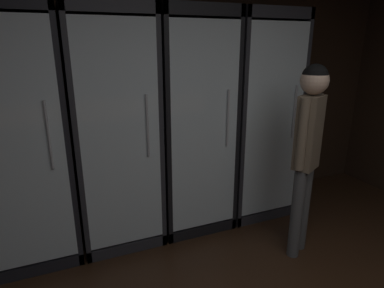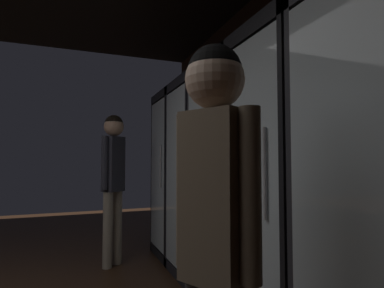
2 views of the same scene
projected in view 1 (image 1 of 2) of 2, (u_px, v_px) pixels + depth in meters
wall_back at (166, 81)px, 3.22m from camera, size 6.00×0.06×2.80m
cooler_left at (22, 141)px, 2.57m from camera, size 0.70×0.66×2.06m
cooler_center at (114, 132)px, 2.84m from camera, size 0.70×0.66×2.06m
cooler_right at (189, 125)px, 3.10m from camera, size 0.70×0.66×2.06m
cooler_far_right at (253, 119)px, 3.36m from camera, size 0.70×0.66×2.06m
shopper_near at (308, 140)px, 2.56m from camera, size 0.32×0.24×1.61m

